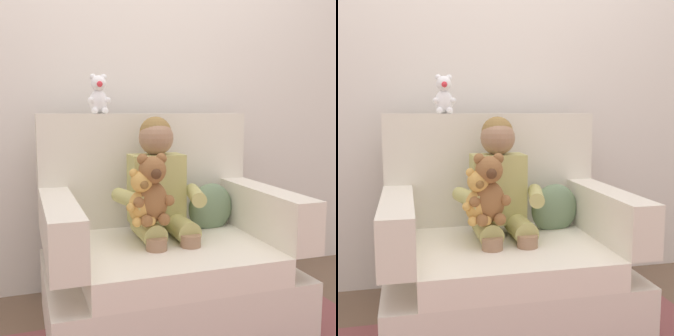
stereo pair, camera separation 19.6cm
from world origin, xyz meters
TOP-DOWN VIEW (x-y plane):
  - ground_plane at (0.00, 0.00)m, footprint 8.00×8.00m
  - back_wall at (0.00, 0.63)m, footprint 6.00×0.10m
  - armchair at (0.00, 0.05)m, footprint 1.12×0.86m
  - seated_child at (-0.01, 0.06)m, footprint 0.45×0.39m
  - plush_honey at (-0.14, -0.08)m, footprint 0.15×0.12m
  - plush_brown at (-0.09, -0.08)m, footprint 0.19×0.15m
  - plush_white_on_backrest at (-0.24, 0.35)m, footprint 0.12×0.10m
  - throw_pillow at (0.30, 0.16)m, footprint 0.28×0.16m

SIDE VIEW (x-z plane):
  - ground_plane at x=0.00m, z-range 0.00..0.00m
  - armchair at x=0.00m, z-range -0.19..0.83m
  - throw_pillow at x=0.30m, z-range 0.39..0.65m
  - seated_child at x=-0.01m, z-range 0.22..1.04m
  - plush_honey at x=-0.14m, z-range 0.52..0.77m
  - plush_brown at x=-0.09m, z-range 0.52..0.83m
  - plush_white_on_backrest at x=-0.24m, z-range 1.01..1.21m
  - back_wall at x=0.00m, z-range 0.00..2.60m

